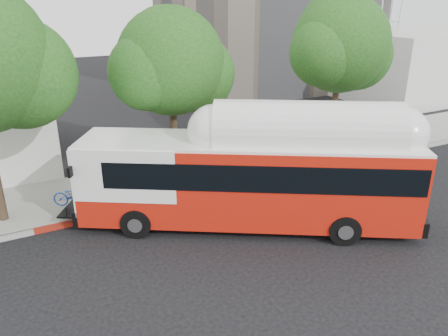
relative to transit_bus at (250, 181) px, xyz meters
The scene contains 8 objects.
ground 2.05m from the transit_bus, 98.84° to the right, with size 120.00×120.00×0.00m, color black.
sidewalk 6.29m from the transit_bus, 90.75° to the left, with size 60.00×5.00×0.15m, color gray.
curb_strip 3.90m from the transit_bus, 91.32° to the left, with size 60.00×0.30×0.15m, color gray.
red_curb_segment 4.96m from the transit_bus, 132.17° to the left, with size 10.00×0.32×0.16m, color maroon.
street_tree_mid 6.84m from the transit_bus, 96.89° to the left, with size 5.75×5.00×8.62m.
street_tree_right 11.60m from the transit_bus, 29.78° to the left, with size 6.21×5.40×9.18m.
horizon_block 33.71m from the transit_bus, 27.38° to the left, with size 20.00×12.00×6.00m, color silver.
transit_bus is the anchor object (origin of this frame).
Camera 1 is at (-8.40, -13.35, 8.91)m, focal length 35.00 mm.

